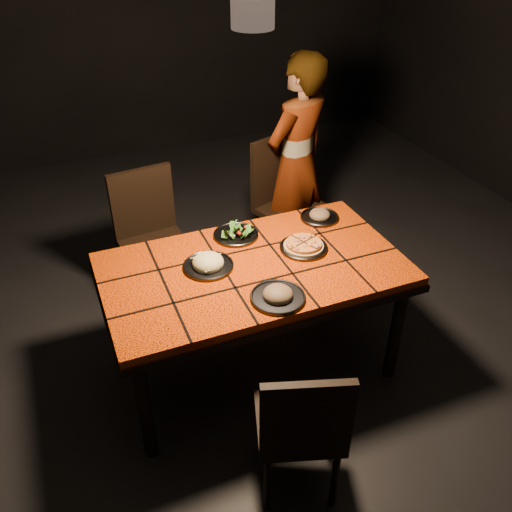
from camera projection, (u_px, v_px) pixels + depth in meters
name	position (u px, v px, depth m)	size (l,w,h in m)	color
room_shell	(253.00, 131.00, 2.47)	(6.04, 7.04, 3.08)	black
dining_table	(254.00, 277.00, 2.94)	(1.62, 0.92, 0.75)	#DE4207
chair_near	(302.00, 425.00, 2.35)	(0.48, 0.48, 0.85)	black
chair_far_left	(151.00, 231.00, 3.59)	(0.47, 0.47, 0.94)	black
chair_far_right	(285.00, 195.00, 3.94)	(0.58, 0.58, 0.99)	black
diner	(296.00, 164.00, 3.88)	(0.57, 0.38, 1.57)	brown
pendant_lamp	(253.00, 8.00, 2.18)	(0.18, 0.18, 1.06)	black
plate_pizza	(304.00, 246.00, 3.01)	(0.29, 0.29, 0.04)	#3B3C41
plate_pasta	(208.00, 264.00, 2.86)	(0.27, 0.27, 0.09)	#3B3C41
plate_salad	(236.00, 232.00, 3.12)	(0.26, 0.26, 0.07)	#3B3C41
plate_mushroom_a	(278.00, 295.00, 2.64)	(0.27, 0.27, 0.09)	#3B3C41
plate_mushroom_b	(320.00, 215.00, 3.29)	(0.23, 0.23, 0.08)	#3B3C41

